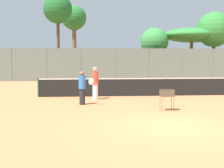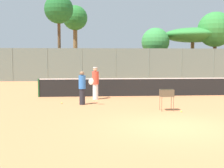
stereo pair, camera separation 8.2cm
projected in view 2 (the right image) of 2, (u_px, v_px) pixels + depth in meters
name	position (u px, v px, depth m)	size (l,w,h in m)	color
ground_plane	(173.00, 127.00, 10.24)	(80.00, 80.00, 0.00)	#D37F4C
tennis_net	(135.00, 87.00, 18.44)	(11.32, 0.10, 1.07)	#26592D
back_fence	(116.00, 65.00, 30.59)	(26.55, 0.08, 3.19)	slate
tree_0	(155.00, 42.00, 33.77)	(3.01, 3.01, 5.50)	brown
tree_1	(193.00, 35.00, 34.91)	(6.44, 6.44, 5.60)	brown
tree_2	(75.00, 20.00, 35.65)	(2.82, 2.82, 8.23)	brown
tree_3	(59.00, 10.00, 31.56)	(2.93, 2.93, 8.65)	brown
tree_4	(215.00, 30.00, 33.42)	(3.76, 3.76, 7.17)	brown
player_white_outfit	(95.00, 83.00, 16.95)	(0.48, 0.87, 1.77)	white
player_red_cap	(82.00, 87.00, 15.04)	(0.76, 0.60, 1.63)	#26262D
ball_cart	(167.00, 95.00, 13.35)	(0.56, 0.41, 0.92)	brown
tennis_ball_0	(181.00, 111.00, 13.02)	(0.07, 0.07, 0.07)	#D1E54C
tennis_ball_2	(62.00, 103.00, 15.47)	(0.07, 0.07, 0.07)	#D1E54C
parked_car	(154.00, 72.00, 35.71)	(4.20, 1.70, 1.60)	#232328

